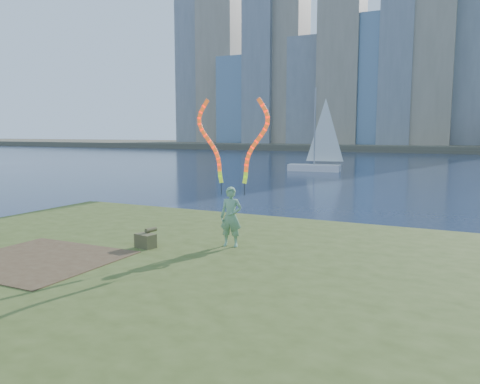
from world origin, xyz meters
The scene contains 7 objects.
ground centered at (0.00, 0.00, 0.00)m, with size 320.00×320.00×0.00m, color #1B2843.
grassy_knoll centered at (0.00, -2.30, 0.34)m, with size 20.00×18.00×0.80m.
dirt_patch centered at (-2.20, -3.20, 0.81)m, with size 3.20×3.00×0.02m, color #47331E.
far_shore centered at (0.00, 95.00, 0.60)m, with size 320.00×40.00×1.20m, color #4D4838.
woman_with_ribbons centered at (1.00, -0.23, 2.25)m, with size 1.95×0.53×3.85m.
canvas_bag centered at (-0.78, -1.27, 0.98)m, with size 0.52×0.59×0.45m.
sailboat centered at (-6.35, 31.50, 1.31)m, with size 5.06×2.04×7.60m.
Camera 1 is at (6.04, -10.14, 3.54)m, focal length 35.00 mm.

